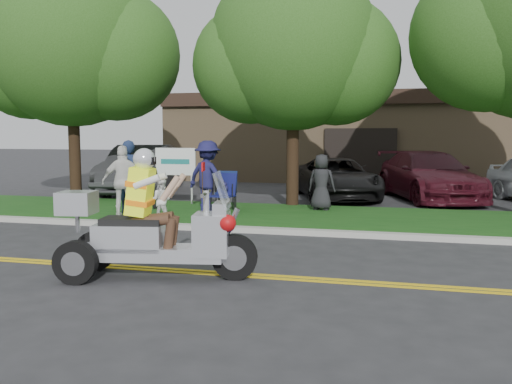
% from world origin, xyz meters
% --- Properties ---
extents(ground, '(120.00, 120.00, 0.00)m').
position_xyz_m(ground, '(0.00, 0.00, 0.00)').
color(ground, '#28282B').
rests_on(ground, ground).
extents(centerline_near, '(60.00, 0.10, 0.01)m').
position_xyz_m(centerline_near, '(0.00, -0.58, 0.01)').
color(centerline_near, gold).
rests_on(centerline_near, ground).
extents(centerline_far, '(60.00, 0.10, 0.01)m').
position_xyz_m(centerline_far, '(0.00, -0.42, 0.01)').
color(centerline_far, gold).
rests_on(centerline_far, ground).
extents(curb, '(60.00, 0.25, 0.12)m').
position_xyz_m(curb, '(0.00, 3.05, 0.06)').
color(curb, '#A8A89E').
rests_on(curb, ground).
extents(grass_verge, '(60.00, 4.00, 0.10)m').
position_xyz_m(grass_verge, '(0.00, 5.20, 0.06)').
color(grass_verge, '#124512').
rests_on(grass_verge, ground).
extents(commercial_building, '(18.00, 8.20, 4.00)m').
position_xyz_m(commercial_building, '(2.00, 18.98, 2.01)').
color(commercial_building, '#9E7F5B').
rests_on(commercial_building, ground).
extents(tree_left, '(6.62, 5.40, 7.78)m').
position_xyz_m(tree_left, '(-6.44, 7.03, 4.85)').
color(tree_left, '#332114').
rests_on(tree_left, ground).
extents(tree_mid, '(5.88, 4.80, 7.05)m').
position_xyz_m(tree_mid, '(0.55, 7.23, 4.43)').
color(tree_mid, '#332114').
rests_on(tree_mid, ground).
extents(business_sign, '(1.25, 0.06, 1.75)m').
position_xyz_m(business_sign, '(-2.90, 6.60, 1.26)').
color(business_sign, silver).
rests_on(business_sign, ground).
extents(trike_scooter, '(2.98, 1.19, 1.95)m').
position_xyz_m(trike_scooter, '(-0.21, -0.99, 0.68)').
color(trike_scooter, black).
rests_on(trike_scooter, ground).
extents(lawn_chair_a, '(0.64, 0.66, 1.03)m').
position_xyz_m(lawn_chair_a, '(-0.94, 5.20, 0.68)').
color(lawn_chair_a, black).
rests_on(lawn_chair_a, grass_verge).
extents(lawn_chair_b, '(0.60, 0.62, 1.03)m').
position_xyz_m(lawn_chair_b, '(-1.13, 5.99, 0.68)').
color(lawn_chair_b, black).
rests_on(lawn_chair_b, grass_verge).
extents(spectator_adult_left, '(0.80, 0.65, 1.90)m').
position_xyz_m(spectator_adult_left, '(-3.36, 4.55, 1.05)').
color(spectator_adult_left, '#192646').
rests_on(spectator_adult_left, grass_verge).
extents(spectator_adult_mid, '(0.86, 0.70, 1.63)m').
position_xyz_m(spectator_adult_mid, '(-3.30, 5.47, 0.92)').
color(spectator_adult_mid, black).
rests_on(spectator_adult_mid, grass_verge).
extents(spectator_adult_right, '(1.13, 0.84, 1.78)m').
position_xyz_m(spectator_adult_right, '(-3.10, 3.76, 0.99)').
color(spectator_adult_right, silver).
rests_on(spectator_adult_right, grass_verge).
extents(spectator_chair_a, '(1.37, 1.04, 1.88)m').
position_xyz_m(spectator_chair_a, '(-1.41, 5.21, 1.05)').
color(spectator_chair_a, '#1A1947').
rests_on(spectator_chair_a, grass_verge).
extents(spectator_chair_b, '(0.80, 0.57, 1.52)m').
position_xyz_m(spectator_chair_b, '(1.47, 6.28, 0.87)').
color(spectator_chair_b, black).
rests_on(spectator_chair_b, grass_verge).
extents(child_left, '(0.48, 0.43, 1.11)m').
position_xyz_m(child_left, '(-3.05, 4.03, 0.66)').
color(child_left, black).
rests_on(child_left, grass_verge).
extents(child_right, '(0.51, 0.40, 1.01)m').
position_xyz_m(child_right, '(-1.95, 3.40, 0.61)').
color(child_right, white).
rests_on(child_right, grass_verge).
extents(parked_car_far_left, '(3.23, 5.41, 1.73)m').
position_xyz_m(parked_car_far_left, '(-5.63, 9.86, 0.86)').
color(parked_car_far_left, '#B0B1B7').
rests_on(parked_car_far_left, ground).
extents(parked_car_left, '(2.72, 5.59, 1.76)m').
position_xyz_m(parked_car_left, '(-5.50, 9.65, 0.88)').
color(parked_car_left, '#2A2A2C').
rests_on(parked_car_left, ground).
extents(parked_car_mid, '(3.70, 5.35, 1.36)m').
position_xyz_m(parked_car_mid, '(1.50, 9.86, 0.68)').
color(parked_car_mid, black).
rests_on(parked_car_mid, ground).
extents(parked_car_right, '(3.78, 5.87, 1.58)m').
position_xyz_m(parked_car_right, '(4.50, 10.32, 0.79)').
color(parked_car_right, '#420F1A').
rests_on(parked_car_right, ground).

